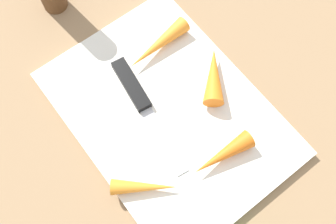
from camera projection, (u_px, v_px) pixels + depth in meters
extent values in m
plane|color=#8C6D4C|center=(168.00, 115.00, 0.59)|extent=(1.40, 1.40, 0.00)
cube|color=silver|center=(168.00, 113.00, 0.59)|extent=(0.36, 0.26, 0.01)
cube|color=#B7B7BC|center=(164.00, 141.00, 0.57)|extent=(0.11, 0.03, 0.00)
cube|color=black|center=(131.00, 85.00, 0.59)|extent=(0.09, 0.03, 0.01)
cone|color=orange|center=(222.00, 155.00, 0.54)|extent=(0.04, 0.09, 0.03)
cone|color=orange|center=(215.00, 77.00, 0.59)|extent=(0.09, 0.08, 0.03)
cone|color=orange|center=(145.00, 187.00, 0.53)|extent=(0.07, 0.09, 0.02)
cone|color=orange|center=(158.00, 45.00, 0.61)|extent=(0.04, 0.12, 0.03)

